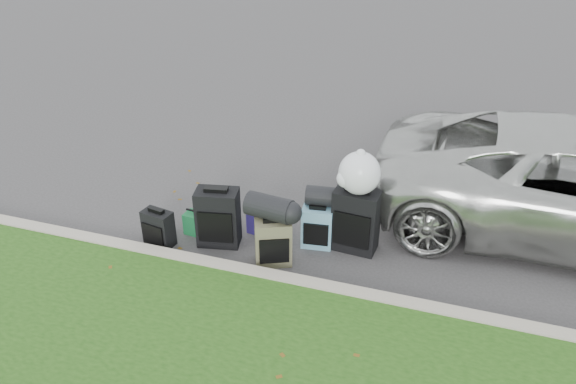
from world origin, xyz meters
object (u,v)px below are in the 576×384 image
(suitcase_large_black_left, at_px, (218,217))
(suitcase_olive, at_px, (273,242))
(suitcase_small_black, at_px, (159,228))
(suitcase_large_black_right, at_px, (356,220))
(suitcase_teal, at_px, (317,227))
(tote_green, at_px, (195,223))
(tote_navy, at_px, (261,220))

(suitcase_large_black_left, relative_size, suitcase_olive, 1.28)
(suitcase_small_black, relative_size, suitcase_large_black_right, 0.58)
(suitcase_large_black_left, distance_m, suitcase_teal, 1.26)
(suitcase_olive, bearing_deg, tote_green, 142.20)
(suitcase_large_black_left, height_order, tote_green, suitcase_large_black_left)
(suitcase_large_black_right, bearing_deg, suitcase_small_black, -159.61)
(suitcase_olive, xyz_separation_m, suitcase_teal, (0.41, 0.51, -0.02))
(suitcase_olive, relative_size, tote_green, 2.02)
(tote_green, bearing_deg, suitcase_large_black_left, -10.20)
(suitcase_olive, xyz_separation_m, tote_green, (-1.20, 0.30, -0.15))
(suitcase_large_black_left, relative_size, suitcase_teal, 1.39)
(suitcase_large_black_right, bearing_deg, suitcase_large_black_left, -161.50)
(suitcase_olive, bearing_deg, suitcase_small_black, 159.24)
(suitcase_olive, xyz_separation_m, suitcase_large_black_right, (0.88, 0.61, 0.12))
(suitcase_large_black_left, bearing_deg, tote_navy, 32.68)
(suitcase_teal, bearing_deg, suitcase_large_black_right, 4.06)
(suitcase_large_black_left, xyz_separation_m, suitcase_olive, (0.80, -0.19, -0.08))
(suitcase_large_black_left, distance_m, tote_green, 0.47)
(suitcase_large_black_right, relative_size, tote_green, 2.81)
(suitcase_teal, xyz_separation_m, tote_green, (-1.61, -0.21, -0.13))
(suitcase_large_black_right, bearing_deg, tote_navy, -175.21)
(suitcase_small_black, distance_m, suitcase_teal, 2.02)
(suitcase_large_black_left, xyz_separation_m, tote_green, (-0.39, 0.11, -0.23))
(suitcase_small_black, relative_size, suitcase_large_black_left, 0.63)
(suitcase_small_black, distance_m, suitcase_olive, 1.52)
(suitcase_large_black_left, height_order, suitcase_teal, suitcase_large_black_left)
(suitcase_small_black, height_order, suitcase_olive, suitcase_olive)
(suitcase_teal, xyz_separation_m, tote_navy, (-0.79, 0.09, -0.10))
(suitcase_olive, distance_m, suitcase_teal, 0.66)
(suitcase_large_black_left, bearing_deg, suitcase_small_black, -171.21)
(suitcase_large_black_right, height_order, tote_green, suitcase_large_black_right)
(tote_navy, bearing_deg, suitcase_teal, 2.29)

